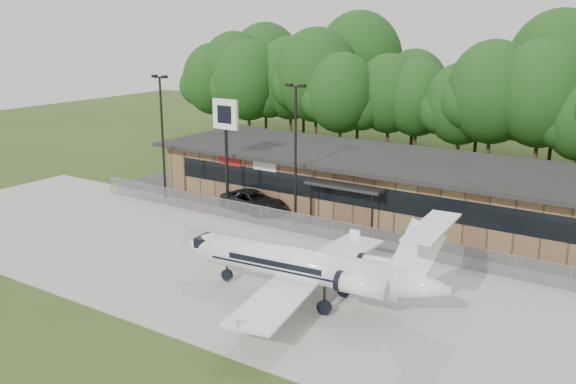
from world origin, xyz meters
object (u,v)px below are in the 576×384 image
Objects in this scene: terminal at (403,185)px; pole_sign at (226,126)px; suv at (254,201)px; business_jet at (310,268)px.

pole_sign is at bearing -148.26° from terminal.
suv is 0.66× the size of pole_sign.
pole_sign reaches higher than business_jet.
business_jet is 18.55m from pole_sign.
pole_sign is (-1.82, -0.97, 5.87)m from suv.
business_jet is at bearing -36.74° from pole_sign.
pole_sign is (-11.55, -7.14, 4.49)m from terminal.
suv is 6.22m from pole_sign.
business_jet is 1.83× the size of pole_sign.
business_jet reaches higher than terminal.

